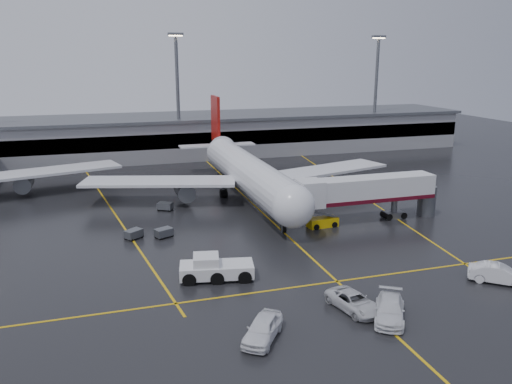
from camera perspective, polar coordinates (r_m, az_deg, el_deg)
name	(u,v)px	position (r m, az deg, el deg)	size (l,w,h in m)	color
ground	(266,216)	(69.66, 1.09, -2.66)	(220.00, 220.00, 0.00)	black
apron_line_centre	(266,216)	(69.65, 1.09, -2.65)	(0.25, 90.00, 0.02)	gold
apron_line_stop	(337,281)	(50.59, 9.00, -9.78)	(60.00, 0.25, 0.02)	gold
apron_line_left	(111,208)	(76.04, -15.83, -1.72)	(0.25, 70.00, 0.02)	gold
apron_line_right	(351,188)	(85.36, 10.52, 0.39)	(0.25, 70.00, 0.02)	gold
terminal	(198,135)	(114.18, -6.47, 6.37)	(122.00, 19.00, 8.60)	gray
light_mast_mid	(178,90)	(106.48, -8.71, 11.18)	(3.00, 1.20, 25.45)	#595B60
light_mast_right	(376,86)	(121.60, 13.19, 11.40)	(3.00, 1.20, 25.45)	#595B60
main_airliner	(246,171)	(77.54, -1.13, 2.37)	(48.80, 45.60, 14.10)	silver
jet_bridge	(367,192)	(67.95, 12.27, 0.00)	(19.90, 3.40, 6.05)	silver
pushback_tractor	(215,269)	(50.35, -4.63, -8.52)	(7.49, 4.24, 2.53)	silver
belt_loader	(323,222)	(65.66, 7.41, -3.33)	(3.99, 2.09, 2.45)	#CCA20A
service_van_a	(354,302)	(45.30, 10.81, -11.88)	(2.53, 5.48, 1.52)	silver
service_van_b	(390,309)	(44.52, 14.64, -12.52)	(2.32, 5.72, 1.66)	silver
service_van_c	(499,274)	(54.53, 25.38, -8.22)	(1.91, 5.48, 1.81)	silver
service_van_d	(263,329)	(40.36, 0.74, -14.93)	(2.09, 5.19, 1.77)	white
baggage_cart_a	(164,232)	(62.29, -10.22, -4.43)	(2.36, 2.01, 1.12)	#595B60
baggage_cart_b	(134,234)	(62.59, -13.45, -4.52)	(2.38, 2.23, 1.12)	#595B60
baggage_cart_c	(165,206)	(73.05, -10.06, -1.54)	(2.38, 2.11, 1.12)	#595B60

